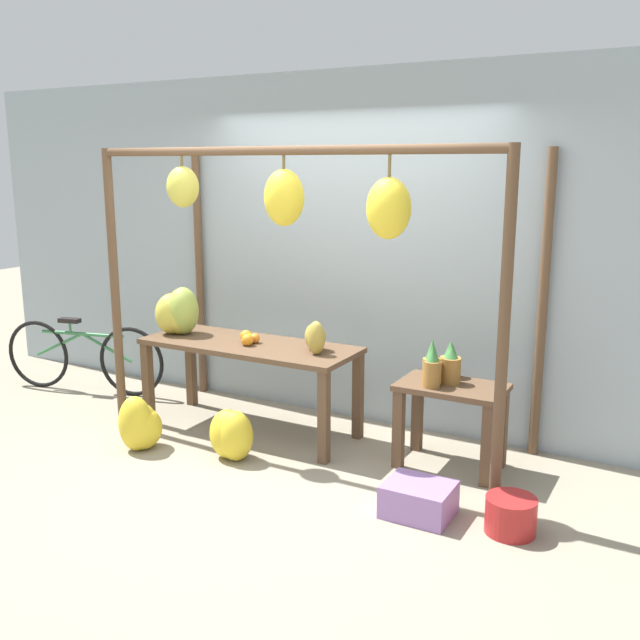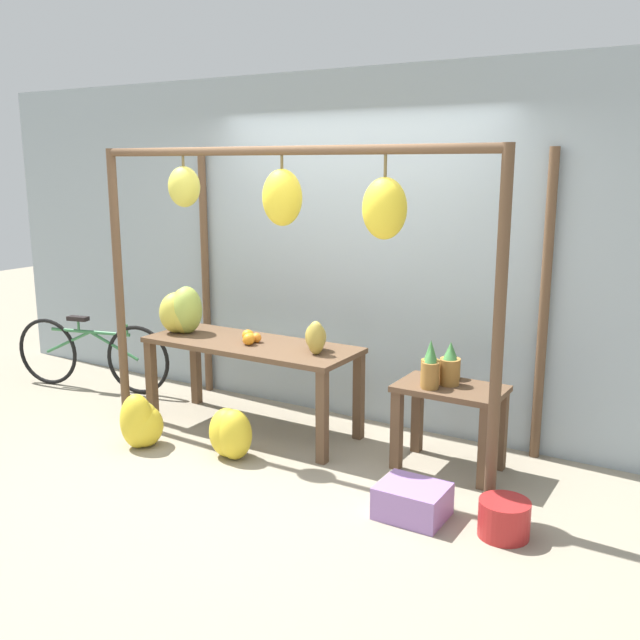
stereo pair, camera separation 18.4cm
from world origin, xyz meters
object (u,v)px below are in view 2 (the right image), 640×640
at_px(pineapple_cluster, 441,367).
at_px(parked_bicycle, 92,354).
at_px(fruit_crate_white, 412,501).
at_px(banana_pile_ground_right, 231,434).
at_px(blue_bucket, 504,518).
at_px(papaya_pile, 316,337).
at_px(banana_pile_on_table, 183,312).
at_px(orange_pile, 250,338).
at_px(banana_pile_ground_left, 142,424).

relative_size(pineapple_cluster, parked_bicycle, 0.27).
bearing_deg(fruit_crate_white, banana_pile_ground_right, 174.66).
distance_m(blue_bucket, papaya_pile, 1.90).
bearing_deg(pineapple_cluster, papaya_pile, -174.72).
bearing_deg(papaya_pile, banana_pile_on_table, -178.44).
xyz_separation_m(orange_pile, papaya_pile, (0.58, 0.04, 0.07)).
distance_m(banana_pile_on_table, banana_pile_ground_right, 1.23).
relative_size(banana_pile_on_table, banana_pile_ground_left, 1.00).
height_order(pineapple_cluster, blue_bucket, pineapple_cluster).
relative_size(banana_pile_ground_left, parked_bicycle, 0.26).
relative_size(orange_pile, fruit_crate_white, 0.47).
xyz_separation_m(banana_pile_on_table, blue_bucket, (2.89, -0.60, -0.79)).
xyz_separation_m(orange_pile, banana_pile_ground_right, (0.19, -0.51, -0.58)).
xyz_separation_m(pineapple_cluster, papaya_pile, (-0.95, -0.09, 0.11)).
height_order(banana_pile_ground_left, parked_bicycle, parked_bicycle).
bearing_deg(blue_bucket, pineapple_cluster, 133.79).
distance_m(banana_pile_on_table, parked_bicycle, 1.37).
xyz_separation_m(blue_bucket, parked_bicycle, (-4.14, 0.70, 0.23)).
bearing_deg(blue_bucket, banana_pile_on_table, 168.33).
distance_m(banana_pile_ground_right, papaya_pile, 0.93).
bearing_deg(parked_bicycle, banana_pile_ground_left, -29.03).
height_order(banana_pile_on_table, fruit_crate_white, banana_pile_on_table).
xyz_separation_m(blue_bucket, papaya_pile, (-1.64, 0.63, 0.72)).
bearing_deg(banana_pile_ground_right, orange_pile, 110.48).
distance_m(fruit_crate_white, blue_bucket, 0.54).
relative_size(banana_pile_on_table, orange_pile, 2.19).
xyz_separation_m(orange_pile, pineapple_cluster, (1.53, 0.12, -0.04)).
bearing_deg(fruit_crate_white, banana_pile_ground_left, -179.11).
distance_m(banana_pile_on_table, pineapple_cluster, 2.21).
distance_m(banana_pile_ground_right, blue_bucket, 2.03).
bearing_deg(fruit_crate_white, parked_bicycle, 168.18).
xyz_separation_m(banana_pile_on_table, pineapple_cluster, (2.20, 0.12, -0.17)).
bearing_deg(orange_pile, banana_pile_ground_left, -126.50).
distance_m(orange_pile, papaya_pile, 0.58).
bearing_deg(fruit_crate_white, orange_pile, 158.72).
distance_m(orange_pile, pineapple_cluster, 1.53).
bearing_deg(parked_bicycle, pineapple_cluster, 0.36).
relative_size(fruit_crate_white, papaya_pile, 1.48).
height_order(orange_pile, fruit_crate_white, orange_pile).
distance_m(banana_pile_ground_left, fruit_crate_white, 2.18).
height_order(pineapple_cluster, parked_bicycle, pineapple_cluster).
xyz_separation_m(banana_pile_ground_right, parked_bicycle, (-2.12, 0.62, 0.16)).
bearing_deg(banana_pile_on_table, parked_bicycle, 175.41).
xyz_separation_m(banana_pile_on_table, banana_pile_ground_left, (0.17, -0.69, -0.72)).
relative_size(parked_bicycle, papaya_pile, 5.84).
xyz_separation_m(fruit_crate_white, blue_bucket, (0.54, 0.06, 0.01)).
relative_size(orange_pile, parked_bicycle, 0.12).
bearing_deg(parked_bicycle, papaya_pile, -1.52).
distance_m(orange_pile, blue_bucket, 2.38).
xyz_separation_m(pineapple_cluster, fruit_crate_white, (0.15, -0.78, -0.62)).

